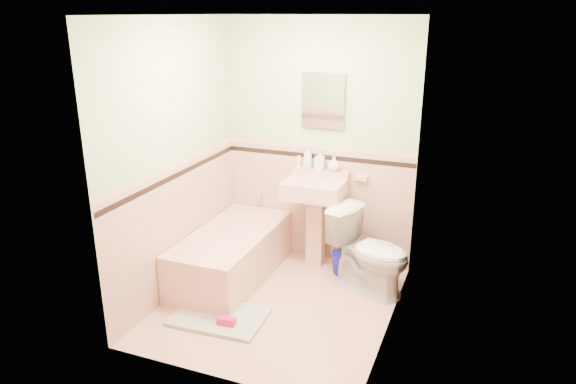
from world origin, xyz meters
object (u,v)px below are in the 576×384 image
(sink, at_px, (314,224))
(shoe, at_px, (226,321))
(toilet, at_px, (370,252))
(soap_bottle_right, at_px, (334,163))
(bucket, at_px, (342,263))
(soap_bottle_mid, at_px, (320,160))
(bathtub, at_px, (232,256))
(medicine_cabinet, at_px, (323,100))
(soap_bottle_left, at_px, (308,157))

(sink, xyz_separation_m, shoe, (-0.31, -1.36, -0.40))
(sink, bearing_deg, toilet, -23.90)
(sink, xyz_separation_m, soap_bottle_right, (0.14, 0.18, 0.61))
(bucket, bearing_deg, sink, 169.66)
(soap_bottle_mid, height_order, soap_bottle_right, soap_bottle_mid)
(bathtub, height_order, toilet, toilet)
(bathtub, bearing_deg, bucket, 25.10)
(soap_bottle_mid, height_order, bucket, soap_bottle_mid)
(bathtub, xyz_separation_m, sink, (0.68, 0.53, 0.24))
(medicine_cabinet, relative_size, shoe, 3.49)
(soap_bottle_left, xyz_separation_m, soap_bottle_mid, (0.13, 0.00, -0.02))
(sink, bearing_deg, bathtub, -142.07)
(medicine_cabinet, relative_size, soap_bottle_right, 3.45)
(soap_bottle_right, bearing_deg, soap_bottle_left, 180.00)
(soap_bottle_left, bearing_deg, soap_bottle_right, 0.00)
(bathtub, height_order, soap_bottle_right, soap_bottle_right)
(bathtub, height_order, shoe, bathtub)
(toilet, height_order, shoe, toilet)
(bucket, height_order, shoe, bucket)
(medicine_cabinet, height_order, toilet, medicine_cabinet)
(shoe, bearing_deg, soap_bottle_left, 79.59)
(soap_bottle_left, distance_m, shoe, 1.88)
(toilet, bearing_deg, shoe, 158.25)
(soap_bottle_right, relative_size, toilet, 0.20)
(sink, height_order, soap_bottle_right, soap_bottle_right)
(toilet, distance_m, shoe, 1.48)
(soap_bottle_right, distance_m, shoe, 1.90)
(toilet, bearing_deg, medicine_cabinet, 72.69)
(toilet, bearing_deg, soap_bottle_right, 67.71)
(bathtub, bearing_deg, soap_bottle_right, 40.93)
(soap_bottle_left, height_order, soap_bottle_mid, soap_bottle_left)
(soap_bottle_mid, relative_size, shoe, 1.33)
(soap_bottle_right, bearing_deg, bucket, -52.15)
(medicine_cabinet, relative_size, soap_bottle_left, 2.29)
(bathtub, relative_size, medicine_cabinet, 2.78)
(sink, height_order, soap_bottle_mid, soap_bottle_mid)
(toilet, bearing_deg, bucket, 75.07)
(medicine_cabinet, relative_size, bucket, 2.44)
(bucket, bearing_deg, soap_bottle_left, 152.81)
(soap_bottle_right, bearing_deg, shoe, -106.21)
(soap_bottle_mid, relative_size, toilet, 0.26)
(sink, height_order, bucket, sink)
(soap_bottle_mid, xyz_separation_m, soap_bottle_right, (0.15, 0.00, -0.02))
(bathtub, xyz_separation_m, soap_bottle_mid, (0.67, 0.71, 0.88))
(soap_bottle_left, distance_m, soap_bottle_right, 0.28)
(soap_bottle_mid, distance_m, bucket, 1.07)
(soap_bottle_mid, distance_m, toilet, 1.08)
(medicine_cabinet, xyz_separation_m, soap_bottle_right, (0.14, -0.03, -0.62))
(soap_bottle_left, distance_m, toilet, 1.17)
(bathtub, bearing_deg, soap_bottle_left, 52.80)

